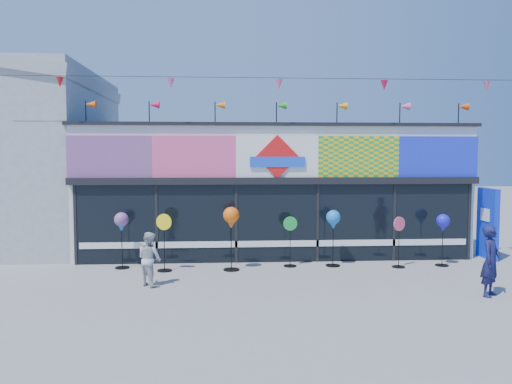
{
  "coord_description": "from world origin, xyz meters",
  "views": [
    {
      "loc": [
        -1.52,
        -11.05,
        3.09
      ],
      "look_at": [
        -0.71,
        2.0,
        2.17
      ],
      "focal_mm": 35.0,
      "sensor_mm": 36.0,
      "label": 1
    }
  ],
  "objects": [
    {
      "name": "ground",
      "position": [
        0.0,
        0.0,
        0.0
      ],
      "size": [
        80.0,
        80.0,
        0.0
      ],
      "primitive_type": "plane",
      "color": "gray",
      "rests_on": "ground"
    },
    {
      "name": "kite_shop",
      "position": [
        0.0,
        5.94,
        2.05
      ],
      "size": [
        16.0,
        5.7,
        5.31
      ],
      "color": "silver",
      "rests_on": "ground"
    },
    {
      "name": "blue_sign",
      "position": [
        6.46,
        3.55,
        1.08
      ],
      "size": [
        0.2,
        1.08,
        2.15
      ],
      "rotation": [
        0.0,
        0.0,
        -0.02
      ],
      "color": "#0E2FD8",
      "rests_on": "ground"
    },
    {
      "name": "spinner_0",
      "position": [
        -4.39,
        2.86,
        1.25
      ],
      "size": [
        0.4,
        0.4,
        1.57
      ],
      "color": "black",
      "rests_on": "ground"
    },
    {
      "name": "spinner_1",
      "position": [
        -3.17,
        2.43,
        0.83
      ],
      "size": [
        0.43,
        0.4,
        1.56
      ],
      "color": "black",
      "rests_on": "ground"
    },
    {
      "name": "spinner_2",
      "position": [
        -1.36,
        2.42,
        1.39
      ],
      "size": [
        0.44,
        0.44,
        1.74
      ],
      "color": "black",
      "rests_on": "ground"
    },
    {
      "name": "spinner_3",
      "position": [
        0.31,
        2.79,
        0.75
      ],
      "size": [
        0.4,
        0.36,
        1.42
      ],
      "color": "black",
      "rests_on": "ground"
    },
    {
      "name": "spinner_4",
      "position": [
        1.53,
        2.76,
        1.28
      ],
      "size": [
        0.41,
        0.41,
        1.6
      ],
      "color": "black",
      "rests_on": "ground"
    },
    {
      "name": "spinner_5",
      "position": [
        3.34,
        2.49,
        0.76
      ],
      "size": [
        0.38,
        0.36,
        1.43
      ],
      "color": "black",
      "rests_on": "ground"
    },
    {
      "name": "spinner_6",
      "position": [
        4.64,
        2.6,
        1.19
      ],
      "size": [
        0.38,
        0.38,
        1.48
      ],
      "color": "black",
      "rests_on": "ground"
    },
    {
      "name": "adult_man",
      "position": [
        4.35,
        -0.49,
        0.79
      ],
      "size": [
        0.68,
        0.67,
        1.59
      ],
      "primitive_type": "imported",
      "rotation": [
        0.0,
        0.0,
        0.76
      ],
      "color": "#151743",
      "rests_on": "ground"
    },
    {
      "name": "child",
      "position": [
        -3.34,
        0.92,
        0.65
      ],
      "size": [
        0.71,
        0.7,
        1.3
      ],
      "primitive_type": "imported",
      "rotation": [
        0.0,
        0.0,
        2.38
      ],
      "color": "silver",
      "rests_on": "ground"
    }
  ]
}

